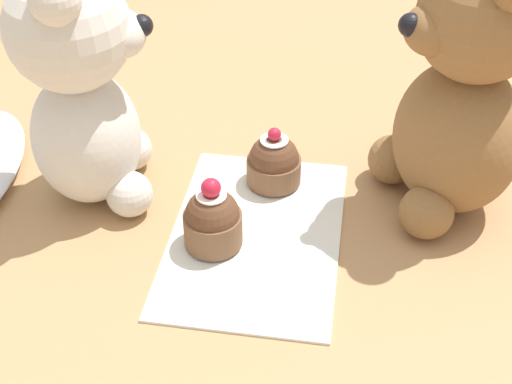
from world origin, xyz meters
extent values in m
plane|color=tan|center=(0.00, 0.00, 0.00)|extent=(4.00, 4.00, 0.00)
cube|color=silver|center=(0.00, 0.00, 0.00)|extent=(0.26, 0.17, 0.01)
ellipsoid|color=silver|center=(0.04, 0.18, 0.07)|extent=(0.15, 0.14, 0.14)
sphere|color=silver|center=(0.04, 0.18, 0.19)|extent=(0.12, 0.12, 0.12)
ellipsoid|color=silver|center=(0.06, 0.14, 0.18)|extent=(0.07, 0.06, 0.05)
sphere|color=black|center=(0.06, 0.12, 0.19)|extent=(0.02, 0.02, 0.02)
sphere|color=silver|center=(0.01, 0.17, 0.23)|extent=(0.05, 0.05, 0.05)
sphere|color=silver|center=(0.02, 0.13, 0.02)|extent=(0.05, 0.05, 0.05)
sphere|color=silver|center=(0.09, 0.16, 0.02)|extent=(0.05, 0.05, 0.05)
ellipsoid|color=olive|center=(0.09, -0.19, 0.08)|extent=(0.18, 0.17, 0.16)
sphere|color=olive|center=(0.09, -0.19, 0.21)|extent=(0.12, 0.12, 0.12)
ellipsoid|color=olive|center=(0.07, -0.15, 0.20)|extent=(0.07, 0.07, 0.05)
sphere|color=black|center=(0.06, -0.13, 0.21)|extent=(0.02, 0.02, 0.02)
sphere|color=olive|center=(0.12, -0.13, 0.03)|extent=(0.05, 0.05, 0.05)
sphere|color=olive|center=(0.03, -0.16, 0.03)|extent=(0.05, 0.05, 0.05)
cylinder|color=brown|center=(-0.02, 0.04, 0.02)|extent=(0.06, 0.06, 0.03)
sphere|color=brown|center=(-0.02, 0.04, 0.04)|extent=(0.05, 0.05, 0.05)
cylinder|color=white|center=(-0.02, 0.04, 0.06)|extent=(0.03, 0.03, 0.00)
sphere|color=red|center=(-0.02, 0.04, 0.07)|extent=(0.02, 0.02, 0.02)
cylinder|color=brown|center=(0.09, -0.01, 0.02)|extent=(0.06, 0.06, 0.03)
sphere|color=brown|center=(0.09, -0.01, 0.03)|extent=(0.05, 0.05, 0.05)
cylinder|color=white|center=(0.09, -0.01, 0.06)|extent=(0.03, 0.03, 0.00)
sphere|color=red|center=(0.09, -0.01, 0.07)|extent=(0.01, 0.01, 0.01)
camera|label=1|loc=(-0.52, -0.08, 0.48)|focal=50.00mm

